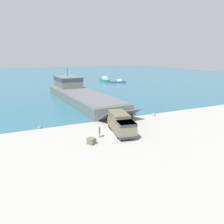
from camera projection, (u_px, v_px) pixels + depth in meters
The scene contains 12 objects.
ground_plane at pixel (118, 134), 33.09m from camera, with size 240.00×240.00×0.00m, color gray.
water_surface at pixel (39, 77), 118.53m from camera, with size 240.00×180.00×0.01m, color #285B70.
landing_craft at pixel (78, 93), 57.10m from camera, with size 10.53×37.91×7.81m.
military_truck at pixel (121, 123), 33.14m from camera, with size 3.80×7.74×2.86m.
soldier_on_ramp at pixel (100, 131), 31.26m from camera, with size 0.37×0.49×1.75m.
moored_boat_a at pixel (105, 80), 96.37m from camera, with size 2.30×7.52×2.29m.
moored_boat_b at pixel (118, 82), 92.20m from camera, with size 6.45×3.59×1.46m.
mooring_bollard at pixel (132, 116), 40.66m from camera, with size 0.34×0.34×0.82m.
cargo_crate at pixel (92, 141), 29.12m from camera, with size 0.85×1.01×0.85m, color #566042.
shoreline_rock_a at pixel (39, 128), 35.45m from camera, with size 0.88×0.88×0.88m, color #66605B.
shoreline_rock_b at pixel (154, 115), 43.05m from camera, with size 0.89×0.89×0.89m, color gray.
shoreline_rock_c at pixel (125, 115), 43.02m from camera, with size 1.27×1.27×1.27m, color gray.
Camera 1 is at (-13.82, -27.94, 11.62)m, focal length 35.00 mm.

